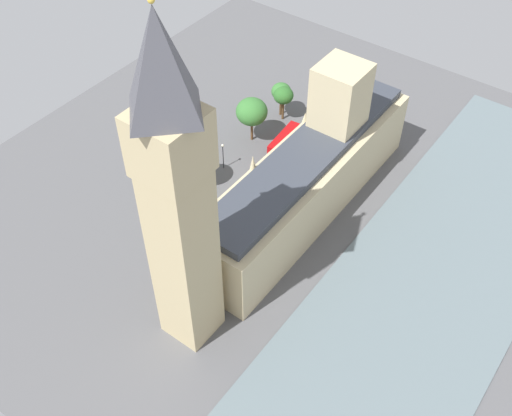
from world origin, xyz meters
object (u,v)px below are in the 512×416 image
(car_black_far_end, at_px, (242,196))
(plane_tree_leading, at_px, (281,92))
(pedestrian_kerbside, at_px, (297,155))
(plane_tree_trailing, at_px, (283,96))
(pedestrian_opposite_hall, at_px, (209,241))
(car_white_near_tower, at_px, (186,244))
(street_lamp_slot_10, at_px, (223,152))
(plane_tree_midblock, at_px, (195,158))
(clock_tower, at_px, (177,197))
(double_decker_bus_by_river_gate, at_px, (284,143))
(parliament_building, at_px, (310,173))
(plane_tree_under_trees, at_px, (252,112))
(car_blue_corner, at_px, (193,217))

(car_black_far_end, bearing_deg, plane_tree_leading, -70.89)
(car_black_far_end, distance_m, pedestrian_kerbside, 17.61)
(plane_tree_leading, bearing_deg, plane_tree_trailing, 142.36)
(pedestrian_kerbside, relative_size, pedestrian_opposite_hall, 0.95)
(car_white_near_tower, relative_size, street_lamp_slot_10, 0.72)
(pedestrian_kerbside, distance_m, plane_tree_midblock, 24.06)
(clock_tower, height_order, double_decker_bus_by_river_gate, clock_tower)
(parliament_building, height_order, pedestrian_kerbside, parliament_building)
(pedestrian_kerbside, xyz_separation_m, plane_tree_leading, (11.76, -10.47, 5.78))
(parliament_building, xyz_separation_m, double_decker_bus_by_river_gate, (13.09, -10.33, -5.83))
(parliament_building, xyz_separation_m, clock_tower, (-0.19, 35.91, 22.22))
(double_decker_bus_by_river_gate, height_order, street_lamp_slot_10, street_lamp_slot_10)
(clock_tower, height_order, pedestrian_kerbside, clock_tower)
(parliament_building, xyz_separation_m, pedestrian_opposite_hall, (9.15, 20.25, -7.75))
(car_white_near_tower, xyz_separation_m, plane_tree_under_trees, (9.19, -33.02, 6.79))
(double_decker_bus_by_river_gate, height_order, car_blue_corner, double_decker_bus_by_river_gate)
(double_decker_bus_by_river_gate, relative_size, pedestrian_kerbside, 7.11)
(car_blue_corner, xyz_separation_m, car_white_near_tower, (-3.62, 6.12, 0.00))
(double_decker_bus_by_river_gate, bearing_deg, car_blue_corner, 79.25)
(street_lamp_slot_10, bearing_deg, car_blue_corner, 106.81)
(car_black_far_end, distance_m, plane_tree_midblock, 12.12)
(clock_tower, bearing_deg, pedestrian_kerbside, -77.98)
(plane_tree_midblock, relative_size, plane_tree_leading, 1.19)
(double_decker_bus_by_river_gate, relative_size, plane_tree_midblock, 1.06)
(clock_tower, bearing_deg, street_lamp_slot_10, -58.85)
(plane_tree_leading, bearing_deg, car_black_far_end, 109.37)
(plane_tree_trailing, bearing_deg, pedestrian_kerbside, 137.81)
(car_blue_corner, xyz_separation_m, plane_tree_leading, (5.67, -38.31, 5.57))
(parliament_building, height_order, car_white_near_tower, parliament_building)
(clock_tower, relative_size, plane_tree_leading, 7.01)
(plane_tree_under_trees, bearing_deg, car_black_far_end, 120.43)
(car_black_far_end, xyz_separation_m, pedestrian_opposite_hall, (-2.49, 13.33, -0.18))
(car_blue_corner, relative_size, plane_tree_trailing, 0.49)
(clock_tower, xyz_separation_m, plane_tree_trailing, (20.29, -55.91, -24.15))
(car_black_far_end, bearing_deg, street_lamp_slot_10, -30.92)
(plane_tree_midblock, distance_m, plane_tree_leading, 30.30)
(clock_tower, distance_m, plane_tree_trailing, 64.20)
(car_blue_corner, xyz_separation_m, plane_tree_trailing, (4.30, -37.26, 5.64))
(street_lamp_slot_10, bearing_deg, plane_tree_leading, -87.59)
(plane_tree_under_trees, bearing_deg, street_lamp_slot_10, 94.31)
(car_blue_corner, height_order, plane_tree_midblock, plane_tree_midblock)
(car_blue_corner, xyz_separation_m, pedestrian_kerbside, (-6.09, -27.84, -0.21))
(car_blue_corner, bearing_deg, clock_tower, -54.89)
(car_blue_corner, bearing_deg, double_decker_bus_by_river_gate, 78.89)
(double_decker_bus_by_river_gate, height_order, plane_tree_trailing, plane_tree_trailing)
(pedestrian_kerbside, relative_size, street_lamp_slot_10, 0.23)
(pedestrian_opposite_hall, bearing_deg, plane_tree_midblock, -107.95)
(car_white_near_tower, xyz_separation_m, plane_tree_midblock, (9.45, -14.15, 6.47))
(plane_tree_trailing, xyz_separation_m, plane_tree_leading, (1.37, -1.06, -0.07))
(double_decker_bus_by_river_gate, xyz_separation_m, car_black_far_end, (-1.45, 17.25, -1.75))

